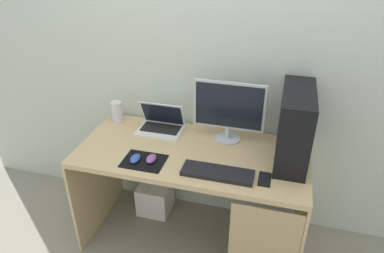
{
  "coord_description": "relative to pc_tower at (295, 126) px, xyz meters",
  "views": [
    {
      "loc": [
        0.5,
        -1.83,
        2.01
      ],
      "look_at": [
        0.0,
        0.0,
        0.95
      ],
      "focal_mm": 32.89,
      "sensor_mm": 36.0,
      "label": 1
    }
  ],
  "objects": [
    {
      "name": "keyboard",
      "position": [
        -0.4,
        -0.29,
        -0.21
      ],
      "size": [
        0.42,
        0.14,
        0.02
      ],
      "primitive_type": "cube",
      "color": "black",
      "rests_on": "desk"
    },
    {
      "name": "laptop",
      "position": [
        -0.9,
        0.12,
        -0.18
      ],
      "size": [
        0.31,
        0.22,
        0.2
      ],
      "color": "white",
      "rests_on": "desk"
    },
    {
      "name": "subwoofer",
      "position": [
        -0.97,
        0.12,
        -0.87
      ],
      "size": [
        0.25,
        0.25,
        0.25
      ],
      "primitive_type": "cube",
      "color": "white",
      "rests_on": "ground_plane"
    },
    {
      "name": "cell_phone",
      "position": [
        -0.13,
        -0.27,
        -0.22
      ],
      "size": [
        0.07,
        0.13,
        0.01
      ],
      "primitive_type": "cube",
      "color": "black",
      "rests_on": "desk"
    },
    {
      "name": "pc_tower",
      "position": [
        0.0,
        0.0,
        0.0
      ],
      "size": [
        0.19,
        0.5,
        0.45
      ],
      "primitive_type": "cube",
      "color": "black",
      "rests_on": "desk"
    },
    {
      "name": "mouse_left",
      "position": [
        -0.82,
        -0.27,
        -0.2
      ],
      "size": [
        0.06,
        0.1,
        0.03
      ],
      "primitive_type": "ellipsoid",
      "color": "#8C4C99",
      "rests_on": "mousepad"
    },
    {
      "name": "mousepad",
      "position": [
        -0.86,
        -0.28,
        -0.22
      ],
      "size": [
        0.26,
        0.2,
        0.0
      ],
      "primitive_type": "cube",
      "color": "black",
      "rests_on": "desk"
    },
    {
      "name": "desk",
      "position": [
        -0.59,
        -0.1,
        -0.38
      ],
      "size": [
        1.48,
        0.7,
        0.77
      ],
      "color": "tan",
      "rests_on": "ground_plane"
    },
    {
      "name": "speaker",
      "position": [
        -1.25,
        0.16,
        -0.15
      ],
      "size": [
        0.08,
        0.08,
        0.16
      ],
      "primitive_type": "cylinder",
      "color": "silver",
      "rests_on": "desk"
    },
    {
      "name": "wall_back",
      "position": [
        -0.61,
        0.3,
        0.31
      ],
      "size": [
        4.0,
        0.05,
        2.6
      ],
      "color": "beige",
      "rests_on": "ground_plane"
    },
    {
      "name": "mouse_right",
      "position": [
        -0.91,
        -0.3,
        -0.2
      ],
      "size": [
        0.06,
        0.1,
        0.03
      ],
      "primitive_type": "ellipsoid",
      "color": "#2D51B2",
      "rests_on": "mousepad"
    },
    {
      "name": "monitor",
      "position": [
        -0.42,
        0.11,
        -0.0
      ],
      "size": [
        0.47,
        0.18,
        0.42
      ],
      "color": "#B7BCC6",
      "rests_on": "desk"
    },
    {
      "name": "ground_plane",
      "position": [
        -0.61,
        -0.09,
        -0.99
      ],
      "size": [
        8.0,
        8.0,
        0.0
      ],
      "primitive_type": "plane",
      "color": "gray"
    }
  ]
}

